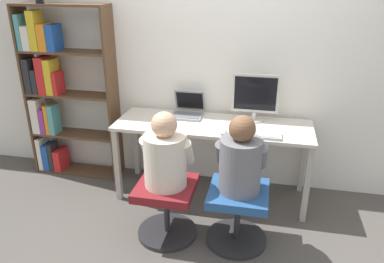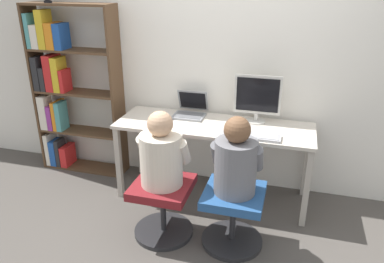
{
  "view_description": "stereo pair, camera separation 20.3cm",
  "coord_description": "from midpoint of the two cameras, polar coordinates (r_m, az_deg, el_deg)",
  "views": [
    {
      "loc": [
        0.48,
        -2.89,
        2.02
      ],
      "look_at": [
        -0.16,
        0.12,
        0.74
      ],
      "focal_mm": 35.0,
      "sensor_mm": 36.0,
      "label": 1
    },
    {
      "loc": [
        0.68,
        -2.84,
        2.02
      ],
      "look_at": [
        -0.16,
        0.12,
        0.74
      ],
      "focal_mm": 35.0,
      "sensor_mm": 36.0,
      "label": 2
    }
  ],
  "objects": [
    {
      "name": "desktop_monitor",
      "position": [
        3.5,
        11.58,
        4.95
      ],
      "size": [
        0.43,
        0.18,
        0.45
      ],
      "color": "beige",
      "rests_on": "desk"
    },
    {
      "name": "office_chair_left",
      "position": [
        3.06,
        8.22,
        -12.19
      ],
      "size": [
        0.5,
        0.5,
        0.48
      ],
      "color": "#262628",
      "rests_on": "ground_plane"
    },
    {
      "name": "person_at_monitor",
      "position": [
        2.83,
        8.75,
        -4.52
      ],
      "size": [
        0.39,
        0.32,
        0.61
      ],
      "color": "slate",
      "rests_on": "office_chair_left"
    },
    {
      "name": "keyboard",
      "position": [
        3.22,
        11.36,
        -0.72
      ],
      "size": [
        0.44,
        0.16,
        0.03
      ],
      "color": "#B2B2B7",
      "rests_on": "desk"
    },
    {
      "name": "wall_back",
      "position": [
        3.65,
        6.47,
        11.09
      ],
      "size": [
        10.0,
        0.05,
        2.6
      ],
      "color": "white",
      "rests_on": "ground_plane"
    },
    {
      "name": "office_chair_right",
      "position": [
        3.14,
        -2.58,
        -11.01
      ],
      "size": [
        0.5,
        0.5,
        0.48
      ],
      "color": "#262628",
      "rests_on": "ground_plane"
    },
    {
      "name": "bookshelf",
      "position": [
        4.16,
        -17.71,
        6.05
      ],
      "size": [
        0.94,
        0.26,
        1.78
      ],
      "color": "#513823",
      "rests_on": "ground_plane"
    },
    {
      "name": "laptop",
      "position": [
        3.65,
        1.31,
        3.18
      ],
      "size": [
        0.3,
        0.31,
        0.23
      ],
      "color": "gray",
      "rests_on": "desk"
    },
    {
      "name": "person_at_laptop",
      "position": [
        2.91,
        -2.71,
        -3.53
      ],
      "size": [
        0.41,
        0.33,
        0.61
      ],
      "color": "beige",
      "rests_on": "office_chair_right"
    },
    {
      "name": "computer_mouse_by_keyboard",
      "position": [
        3.24,
        6.53,
        -0.24
      ],
      "size": [
        0.07,
        0.1,
        0.03
      ],
      "color": "#99999E",
      "rests_on": "desk"
    },
    {
      "name": "desk",
      "position": [
        3.49,
        5.0,
        -0.21
      ],
      "size": [
        1.81,
        0.6,
        0.76
      ],
      "color": "beige",
      "rests_on": "ground_plane"
    },
    {
      "name": "ground_plane",
      "position": [
        3.55,
        3.66,
        -12.1
      ],
      "size": [
        14.0,
        14.0,
        0.0
      ],
      "primitive_type": "plane",
      "color": "#4C4742"
    }
  ]
}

